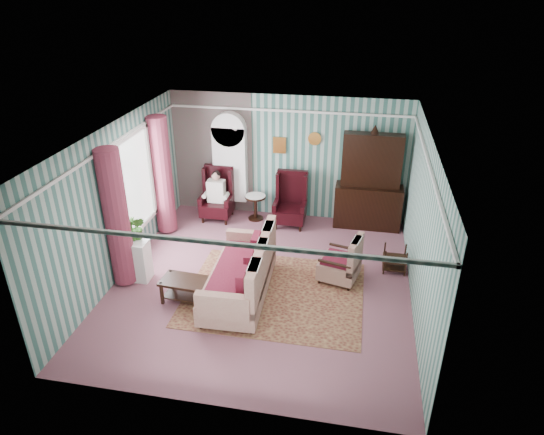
% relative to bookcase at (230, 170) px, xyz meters
% --- Properties ---
extents(floor, '(6.00, 6.00, 0.00)m').
position_rel_bookcase_xyz_m(floor, '(1.35, -2.84, -1.12)').
color(floor, '#874F59').
rests_on(floor, ground).
extents(room_shell, '(5.53, 6.02, 2.91)m').
position_rel_bookcase_xyz_m(room_shell, '(0.73, -2.66, 0.89)').
color(room_shell, '#3A6960').
rests_on(room_shell, ground).
extents(bookcase, '(0.80, 0.28, 2.24)m').
position_rel_bookcase_xyz_m(bookcase, '(0.00, 0.00, 0.00)').
color(bookcase, silver).
rests_on(bookcase, floor).
extents(dresser_hutch, '(1.50, 0.56, 2.36)m').
position_rel_bookcase_xyz_m(dresser_hutch, '(3.25, -0.12, 0.06)').
color(dresser_hutch, black).
rests_on(dresser_hutch, floor).
extents(wingback_left, '(0.76, 0.80, 1.25)m').
position_rel_bookcase_xyz_m(wingback_left, '(-0.25, -0.39, -0.50)').
color(wingback_left, black).
rests_on(wingback_left, floor).
extents(wingback_right, '(0.76, 0.80, 1.25)m').
position_rel_bookcase_xyz_m(wingback_right, '(1.50, -0.39, -0.50)').
color(wingback_right, black).
rests_on(wingback_right, floor).
extents(seated_woman, '(0.44, 0.40, 1.18)m').
position_rel_bookcase_xyz_m(seated_woman, '(-0.25, -0.39, -0.53)').
color(seated_woman, white).
rests_on(seated_woman, floor).
extents(round_side_table, '(0.50, 0.50, 0.60)m').
position_rel_bookcase_xyz_m(round_side_table, '(0.65, -0.24, -0.82)').
color(round_side_table, black).
rests_on(round_side_table, floor).
extents(nest_table, '(0.45, 0.38, 0.54)m').
position_rel_bookcase_xyz_m(nest_table, '(3.82, -1.94, -0.85)').
color(nest_table, black).
rests_on(nest_table, floor).
extents(plant_stand, '(0.55, 0.35, 0.80)m').
position_rel_bookcase_xyz_m(plant_stand, '(-1.05, -3.14, -0.72)').
color(plant_stand, white).
rests_on(plant_stand, floor).
extents(rug, '(3.20, 2.60, 0.01)m').
position_rel_bookcase_xyz_m(rug, '(1.65, -3.14, -1.11)').
color(rug, '#4A1918').
rests_on(rug, floor).
extents(sofa, '(1.02, 2.30, 1.09)m').
position_rel_bookcase_xyz_m(sofa, '(1.03, -3.32, -0.57)').
color(sofa, '#BDB892').
rests_on(sofa, floor).
extents(floral_armchair, '(0.95, 0.94, 1.06)m').
position_rel_bookcase_xyz_m(floral_armchair, '(2.77, -2.45, -0.59)').
color(floral_armchair, '#B7AF8E').
rests_on(floral_armchair, floor).
extents(coffee_table, '(0.98, 0.57, 0.43)m').
position_rel_bookcase_xyz_m(coffee_table, '(0.17, -3.64, -0.90)').
color(coffee_table, black).
rests_on(coffee_table, floor).
extents(potted_plant_a, '(0.43, 0.40, 0.41)m').
position_rel_bookcase_xyz_m(potted_plant_a, '(-1.13, -3.21, -0.11)').
color(potted_plant_a, '#254F18').
rests_on(potted_plant_a, plant_stand).
extents(potted_plant_b, '(0.28, 0.23, 0.47)m').
position_rel_bookcase_xyz_m(potted_plant_b, '(-0.96, -3.00, -0.09)').
color(potted_plant_b, '#1A541F').
rests_on(potted_plant_b, plant_stand).
extents(potted_plant_c, '(0.28, 0.28, 0.44)m').
position_rel_bookcase_xyz_m(potted_plant_c, '(-1.08, -3.05, -0.10)').
color(potted_plant_c, '#215219').
rests_on(potted_plant_c, plant_stand).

